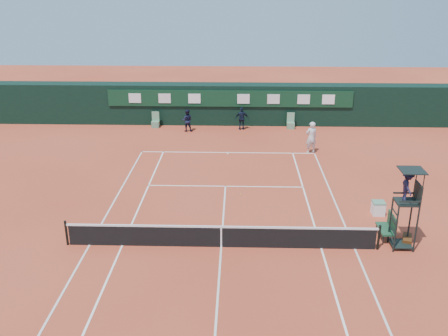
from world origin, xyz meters
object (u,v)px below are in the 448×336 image
Objects in this scene: tennis_net at (221,236)px; player_bench at (388,226)px; player at (311,137)px; umpire_chair at (407,192)px; cooler at (378,208)px.

tennis_net is 7.10m from player_bench.
player_bench is 11.25m from player.
player is (5.24, 12.03, 0.51)m from tennis_net.
umpire_chair is 5.30× the size of cooler.
player_bench is at bearing -94.89° from cooler.
umpire_chair is at bearing -64.75° from player_bench.
player is at bearing 99.21° from player_bench.
player_bench is at bearing 82.09° from player.
player is at bearing 100.24° from umpire_chair.
player_bench is at bearing 7.54° from tennis_net.
cooler is (-0.13, 3.04, -2.13)m from umpire_chair.
player is (-1.80, 11.10, 0.42)m from player_bench.
umpire_chair is 3.72m from cooler.
umpire_chair reaches higher than cooler.
tennis_net is 3.77× the size of umpire_chair.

